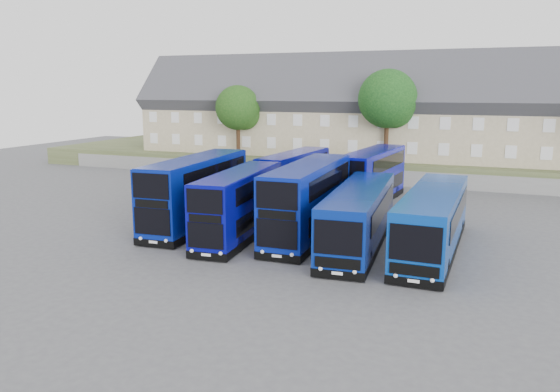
{
  "coord_description": "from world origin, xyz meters",
  "views": [
    {
      "loc": [
        11.83,
        -28.73,
        9.3
      ],
      "look_at": [
        -1.2,
        4.69,
        2.2
      ],
      "focal_mm": 35.0,
      "sensor_mm": 36.0,
      "label": 1
    }
  ],
  "objects_px": {
    "dd_front_left": "(197,193)",
    "tree_west": "(239,109)",
    "tree_mid": "(389,101)",
    "dd_front_mid": "(239,206)",
    "coach_east_a": "(359,218)"
  },
  "relations": [
    {
      "from": "coach_east_a",
      "to": "tree_west",
      "type": "bearing_deg",
      "value": 125.35
    },
    {
      "from": "dd_front_mid",
      "to": "dd_front_left",
      "type": "bearing_deg",
      "value": 152.3
    },
    {
      "from": "dd_front_mid",
      "to": "tree_mid",
      "type": "height_order",
      "value": "tree_mid"
    },
    {
      "from": "coach_east_a",
      "to": "tree_mid",
      "type": "bearing_deg",
      "value": 92.42
    },
    {
      "from": "tree_west",
      "to": "coach_east_a",
      "type": "bearing_deg",
      "value": -50.65
    },
    {
      "from": "coach_east_a",
      "to": "tree_mid",
      "type": "distance_m",
      "value": 24.19
    },
    {
      "from": "dd_front_left",
      "to": "tree_mid",
      "type": "distance_m",
      "value": 24.76
    },
    {
      "from": "dd_front_mid",
      "to": "tree_mid",
      "type": "relative_size",
      "value": 1.16
    },
    {
      "from": "dd_front_left",
      "to": "tree_west",
      "type": "height_order",
      "value": "tree_west"
    },
    {
      "from": "tree_mid",
      "to": "tree_west",
      "type": "bearing_deg",
      "value": -178.21
    },
    {
      "from": "dd_front_left",
      "to": "coach_east_a",
      "type": "height_order",
      "value": "dd_front_left"
    },
    {
      "from": "dd_front_left",
      "to": "tree_west",
      "type": "relative_size",
      "value": 1.55
    },
    {
      "from": "dd_front_left",
      "to": "coach_east_a",
      "type": "relative_size",
      "value": 0.91
    },
    {
      "from": "tree_west",
      "to": "tree_mid",
      "type": "height_order",
      "value": "tree_mid"
    },
    {
      "from": "tree_west",
      "to": "dd_front_mid",
      "type": "bearing_deg",
      "value": -64.7
    }
  ]
}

